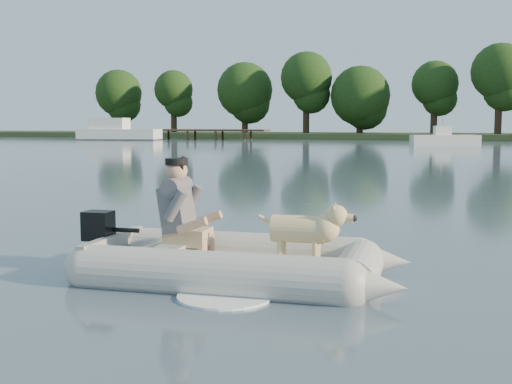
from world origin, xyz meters
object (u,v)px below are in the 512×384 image
at_px(dog, 299,234).
at_px(dinghy, 238,225).
at_px(man, 179,205).
at_px(dock, 182,134).
at_px(cabin_cruiser, 119,129).
at_px(motorboat, 445,132).

bearing_deg(dog, dinghy, -175.43).
bearing_deg(man, dog, -0.00).
bearing_deg(dock, cabin_cruiser, -140.55).
height_order(dinghy, man, man).
distance_m(dinghy, man, 0.72).
relative_size(dog, cabin_cruiser, 0.11).
height_order(man, dog, man).
height_order(dog, motorboat, motorboat).
relative_size(dock, dinghy, 3.99).
bearing_deg(man, cabin_cruiser, 117.56).
bearing_deg(man, dinghy, -4.24).
height_order(dog, cabin_cruiser, cabin_cruiser).
height_order(dock, man, man).
bearing_deg(dock, dog, -62.57).
bearing_deg(dog, dock, 112.66).
bearing_deg(motorboat, dog, -104.94).
height_order(cabin_cruiser, motorboat, cabin_cruiser).
xyz_separation_m(dock, motorboat, (25.79, -8.67, 0.45)).
distance_m(man, motorboat, 43.20).
distance_m(dock, man, 57.81).
relative_size(dog, motorboat, 0.18).
bearing_deg(dinghy, dock, 112.06).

